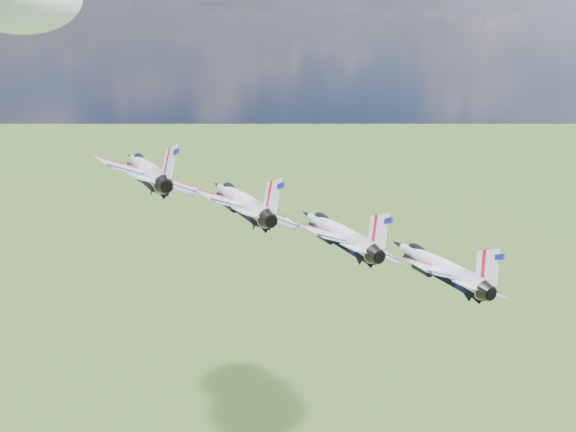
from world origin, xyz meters
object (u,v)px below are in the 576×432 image
jet_1 (240,200)px  jet_2 (337,232)px  jet_3 (437,265)px  jet_0 (146,169)px

jet_1 → jet_2: jet_1 is taller
jet_1 → jet_3: (15.54, -14.36, -5.86)m
jet_1 → jet_2: size_ratio=1.00×
jet_1 → jet_3: 21.96m
jet_0 → jet_2: (15.54, -14.36, -5.86)m
jet_1 → jet_3: size_ratio=1.00×
jet_0 → jet_1: 10.98m
jet_1 → jet_2: (7.77, -7.18, -2.93)m
jet_0 → jet_3: (23.32, -21.55, -8.80)m
jet_0 → jet_1: (7.77, -7.18, -2.93)m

